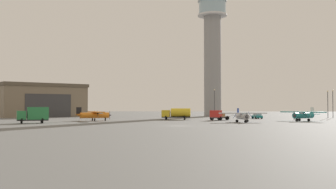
% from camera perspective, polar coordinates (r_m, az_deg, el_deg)
% --- Properties ---
extents(ground_plane, '(400.00, 400.00, 0.00)m').
position_cam_1_polar(ground_plane, '(67.35, 1.34, -4.53)').
color(ground_plane, '#60605E').
extents(control_tower, '(9.93, 9.93, 43.55)m').
position_cam_1_polar(control_tower, '(136.11, 6.43, 6.52)').
color(control_tower, gray).
rests_on(control_tower, ground_plane).
extents(hangar, '(32.46, 31.58, 10.44)m').
position_cam_1_polar(hangar, '(133.75, -18.13, -0.82)').
color(hangar, '#7A6B56').
rests_on(hangar, ground_plane).
extents(airplane_teal, '(8.43, 8.89, 3.14)m').
position_cam_1_polar(airplane_teal, '(93.02, 18.96, -2.77)').
color(airplane_teal, teal).
rests_on(airplane_teal, ground_plane).
extents(airplane_silver, '(9.96, 7.80, 2.93)m').
position_cam_1_polar(airplane_silver, '(83.56, 10.64, -3.02)').
color(airplane_silver, '#B7BABF').
rests_on(airplane_silver, ground_plane).
extents(airplane_orange, '(8.06, 10.08, 3.13)m').
position_cam_1_polar(airplane_orange, '(91.65, -10.61, -2.85)').
color(airplane_orange, orange).
rests_on(airplane_orange, ground_plane).
extents(truck_flatbed_red, '(5.01, 6.17, 2.39)m').
position_cam_1_polar(truck_flatbed_red, '(94.92, 7.24, -3.00)').
color(truck_flatbed_red, '#38383D').
rests_on(truck_flatbed_red, ground_plane).
extents(truck_box_green, '(6.22, 4.67, 3.17)m').
position_cam_1_polar(truck_box_green, '(81.96, -18.76, -2.74)').
color(truck_box_green, '#38383D').
rests_on(truck_box_green, ground_plane).
extents(truck_fuel_tanker_yellow, '(7.15, 3.16, 2.84)m').
position_cam_1_polar(truck_fuel_tanker_yellow, '(98.13, 1.28, -2.73)').
color(truck_fuel_tanker_yellow, '#38383D').
rests_on(truck_fuel_tanker_yellow, ground_plane).
extents(car_teal, '(2.64, 4.78, 1.37)m').
position_cam_1_polar(car_teal, '(109.51, 12.73, -3.03)').
color(car_teal, teal).
rests_on(car_teal, ground_plane).
extents(light_post_west, '(0.44, 0.44, 7.80)m').
position_cam_1_polar(light_post_west, '(119.70, 22.03, -0.93)').
color(light_post_west, '#38383D').
rests_on(light_post_west, ground_plane).
extents(light_post_east, '(0.44, 0.44, 8.05)m').
position_cam_1_polar(light_post_east, '(123.86, 22.66, -0.89)').
color(light_post_east, '#38383D').
rests_on(light_post_east, ground_plane).
extents(light_post_north, '(0.44, 0.44, 8.62)m').
position_cam_1_polar(light_post_north, '(121.05, 6.72, -0.85)').
color(light_post_north, '#38383D').
rests_on(light_post_north, ground_plane).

